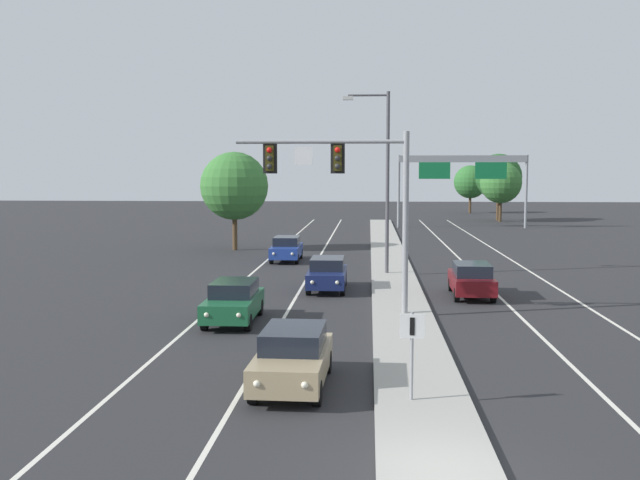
% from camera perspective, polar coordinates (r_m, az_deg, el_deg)
% --- Properties ---
extents(ground_plane, '(260.00, 260.00, 0.00)m').
position_cam_1_polar(ground_plane, '(14.64, 9.32, -17.93)').
color(ground_plane, '#28282B').
extents(median_island, '(2.40, 110.00, 0.15)m').
position_cam_1_polar(median_island, '(31.93, 6.24, -4.97)').
color(median_island, '#9E9B93').
rests_on(median_island, ground).
extents(lane_stripe_oncoming_center, '(0.14, 100.00, 0.01)m').
position_cam_1_polar(lane_stripe_oncoming_center, '(38.96, -1.13, -3.18)').
color(lane_stripe_oncoming_center, silver).
rests_on(lane_stripe_oncoming_center, ground).
extents(lane_stripe_receding_center, '(0.14, 100.00, 0.01)m').
position_cam_1_polar(lane_stripe_receding_center, '(39.29, 12.68, -3.24)').
color(lane_stripe_receding_center, silver).
rests_on(lane_stripe_receding_center, ground).
extents(edge_stripe_left, '(0.14, 100.00, 0.01)m').
position_cam_1_polar(edge_stripe_left, '(39.38, -5.92, -3.11)').
color(edge_stripe_left, silver).
rests_on(edge_stripe_left, ground).
extents(edge_stripe_right, '(0.14, 100.00, 0.01)m').
position_cam_1_polar(edge_stripe_right, '(39.93, 17.38, -3.21)').
color(edge_stripe_right, silver).
rests_on(edge_stripe_right, ground).
extents(overhead_signal_mast, '(6.85, 0.44, 7.20)m').
position_cam_1_polar(overhead_signal_mast, '(29.01, 2.42, 4.43)').
color(overhead_signal_mast, gray).
rests_on(overhead_signal_mast, median_island).
extents(median_sign_post, '(0.60, 0.10, 2.20)m').
position_cam_1_polar(median_sign_post, '(18.26, 7.17, -7.94)').
color(median_sign_post, gray).
rests_on(median_sign_post, median_island).
extents(street_lamp_median, '(2.58, 0.28, 10.00)m').
position_cam_1_polar(street_lamp_median, '(40.71, 4.97, 5.35)').
color(street_lamp_median, '#4C4C51').
rests_on(street_lamp_median, median_island).
extents(car_oncoming_tan, '(1.92, 4.51, 1.58)m').
position_cam_1_polar(car_oncoming_tan, '(19.89, -2.11, -9.07)').
color(car_oncoming_tan, tan).
rests_on(car_oncoming_tan, ground).
extents(car_oncoming_green, '(1.85, 4.48, 1.58)m').
position_cam_1_polar(car_oncoming_green, '(28.38, -6.74, -4.74)').
color(car_oncoming_green, '#195633').
rests_on(car_oncoming_green, ground).
extents(car_oncoming_navy, '(1.83, 4.47, 1.58)m').
position_cam_1_polar(car_oncoming_navy, '(35.76, 0.57, -2.62)').
color(car_oncoming_navy, '#141E4C').
rests_on(car_oncoming_navy, ground).
extents(car_oncoming_blue, '(1.86, 4.49, 1.58)m').
position_cam_1_polar(car_oncoming_blue, '(47.45, -2.62, -0.66)').
color(car_oncoming_blue, navy).
rests_on(car_oncoming_blue, ground).
extents(car_receding_darkred, '(1.91, 4.50, 1.58)m').
position_cam_1_polar(car_receding_darkred, '(34.56, 11.71, -3.01)').
color(car_receding_darkred, '#5B0F14').
rests_on(car_receding_darkred, ground).
extents(highway_sign_gantry, '(13.28, 0.42, 7.50)m').
position_cam_1_polar(highway_sign_gantry, '(76.78, 11.04, 5.52)').
color(highway_sign_gantry, gray).
rests_on(highway_sign_gantry, ground).
extents(tree_far_right_b, '(4.80, 4.80, 6.94)m').
position_cam_1_polar(tree_far_right_b, '(87.30, 13.90, 4.36)').
color(tree_far_right_b, '#4C3823').
rests_on(tree_far_right_b, ground).
extents(tree_far_left_a, '(5.00, 5.00, 7.24)m').
position_cam_1_polar(tree_far_left_a, '(54.22, -6.68, 4.20)').
color(tree_far_left_a, '#4C3823').
rests_on(tree_far_left_a, ground).
extents(tree_far_right_a, '(5.47, 5.47, 7.92)m').
position_cam_1_polar(tree_far_right_a, '(89.43, 13.73, 4.79)').
color(tree_far_right_a, '#4C3823').
rests_on(tree_far_right_a, ground).
extents(tree_far_right_c, '(4.63, 4.63, 6.70)m').
position_cam_1_polar(tree_far_right_c, '(104.69, 11.63, 4.45)').
color(tree_far_right_c, '#4C3823').
rests_on(tree_far_right_c, ground).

